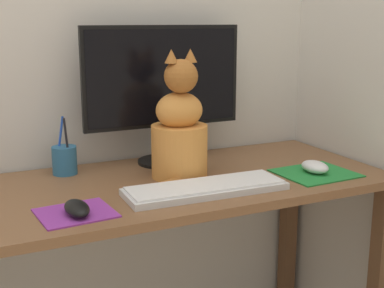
{
  "coord_description": "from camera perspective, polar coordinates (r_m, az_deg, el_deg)",
  "views": [
    {
      "loc": [
        -0.57,
        -1.37,
        1.18
      ],
      "look_at": [
        0.05,
        -0.06,
        0.84
      ],
      "focal_mm": 50.0,
      "sensor_mm": 36.0,
      "label": 1
    }
  ],
  "objects": [
    {
      "name": "computer_mouse_left",
      "position": [
        1.3,
        -12.18,
        -6.7
      ],
      "size": [
        0.06,
        0.11,
        0.03
      ],
      "color": "black",
      "rests_on": "mousepad_left"
    },
    {
      "name": "pen_cup",
      "position": [
        1.65,
        -13.44,
        -1.64
      ],
      "size": [
        0.07,
        0.07,
        0.17
      ],
      "color": "#286089",
      "rests_on": "desk"
    },
    {
      "name": "desk",
      "position": [
        1.59,
        -2.62,
        -7.76
      ],
      "size": [
        1.3,
        0.56,
        0.72
      ],
      "color": "brown",
      "rests_on": "ground_plane"
    },
    {
      "name": "keyboard",
      "position": [
        1.45,
        1.47,
        -4.73
      ],
      "size": [
        0.45,
        0.16,
        0.02
      ],
      "rotation": [
        0.0,
        0.0,
        -0.03
      ],
      "color": "silver",
      "rests_on": "desk"
    },
    {
      "name": "monitor",
      "position": [
        1.69,
        -3.09,
        6.25
      ],
      "size": [
        0.52,
        0.17,
        0.44
      ],
      "color": "black",
      "rests_on": "desk"
    },
    {
      "name": "computer_mouse_right",
      "position": [
        1.66,
        12.97,
        -2.38
      ],
      "size": [
        0.07,
        0.1,
        0.04
      ],
      "color": "white",
      "rests_on": "mousepad_right"
    },
    {
      "name": "mousepad_left",
      "position": [
        1.32,
        -12.31,
        -7.21
      ],
      "size": [
        0.19,
        0.17,
        0.0
      ],
      "rotation": [
        0.0,
        0.0,
        0.08
      ],
      "color": "purple",
      "rests_on": "desk"
    },
    {
      "name": "mousepad_right",
      "position": [
        1.66,
        13.04,
        -3.04
      ],
      "size": [
        0.23,
        0.2,
        0.0
      ],
      "rotation": [
        0.0,
        0.0,
        0.04
      ],
      "color": "#238438",
      "rests_on": "desk"
    },
    {
      "name": "cat",
      "position": [
        1.56,
        -1.33,
        1.43
      ],
      "size": [
        0.23,
        0.21,
        0.38
      ],
      "rotation": [
        0.0,
        0.0,
        0.06
      ],
      "color": "#D6893D",
      "rests_on": "desk"
    }
  ]
}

